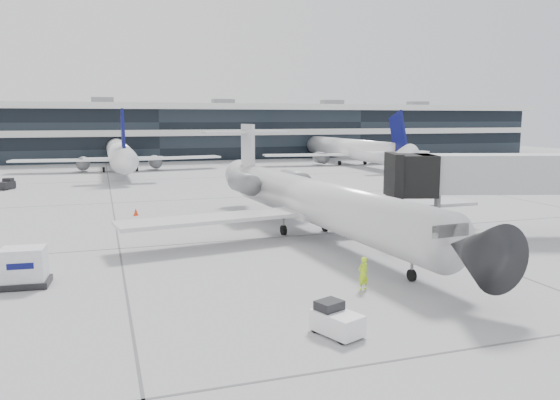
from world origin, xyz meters
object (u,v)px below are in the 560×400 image
object	(u,v)px
jet_bridge	(533,174)
cargo_uld	(24,267)
baggage_tug	(336,320)
ramp_worker	(363,273)
regional_jet	(313,200)

from	to	relation	value
jet_bridge	cargo_uld	xyz separation A→B (m)	(-32.87, -1.94, -3.39)
baggage_tug	cargo_uld	size ratio (longest dim) A/B	0.91
baggage_tug	cargo_uld	distance (m)	16.08
ramp_worker	cargo_uld	world-z (taller)	cargo_uld
regional_jet	ramp_worker	bearing A→B (deg)	-104.47
jet_bridge	baggage_tug	world-z (taller)	jet_bridge
regional_jet	ramp_worker	size ratio (longest dim) A/B	20.40
baggage_tug	cargo_uld	xyz separation A→B (m)	(-12.21, 10.46, 0.40)
ramp_worker	cargo_uld	xyz separation A→B (m)	(-15.73, 5.77, 0.14)
regional_jet	baggage_tug	world-z (taller)	regional_jet
regional_jet	jet_bridge	distance (m)	15.73
regional_jet	ramp_worker	distance (m)	12.34
ramp_worker	baggage_tug	bearing A→B (deg)	35.78
jet_bridge	cargo_uld	world-z (taller)	jet_bridge
cargo_uld	ramp_worker	bearing A→B (deg)	-15.13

